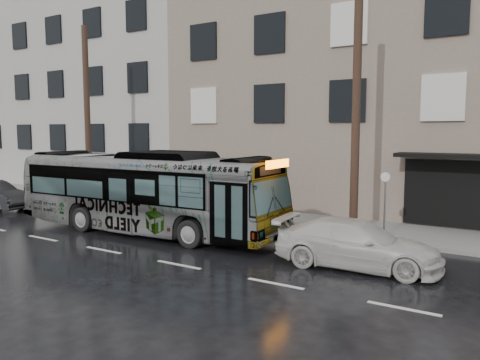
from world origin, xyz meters
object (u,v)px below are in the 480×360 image
object	(u,v)px
utility_pole_rear	(87,116)
utility_pole_front	(356,110)
bus	(145,192)
white_sedan	(357,244)
sign_post	(385,206)

from	to	relation	value
utility_pole_rear	utility_pole_front	bearing A→B (deg)	0.00
bus	white_sedan	size ratio (longest dim) A/B	2.41
utility_pole_front	white_sedan	distance (m)	5.26
utility_pole_rear	bus	world-z (taller)	utility_pole_rear
utility_pole_front	utility_pole_rear	xyz separation A→B (m)	(-14.00, 0.00, 0.00)
white_sedan	utility_pole_rear	bearing A→B (deg)	73.39
utility_pole_rear	white_sedan	xyz separation A→B (m)	(15.20, -3.25, -3.97)
utility_pole_front	white_sedan	bearing A→B (deg)	-69.78
sign_post	white_sedan	xyz separation A→B (m)	(0.10, -3.25, -0.67)
white_sedan	bus	bearing A→B (deg)	83.68
utility_pole_front	utility_pole_rear	bearing A→B (deg)	180.00
utility_pole_front	sign_post	distance (m)	3.48
utility_pole_rear	sign_post	distance (m)	15.46
bus	white_sedan	bearing A→B (deg)	-93.50
bus	white_sedan	distance (m)	8.50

